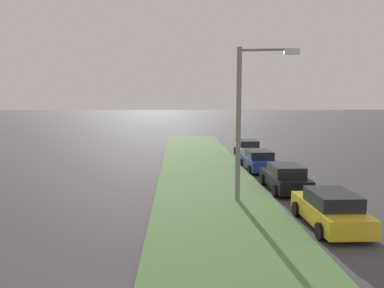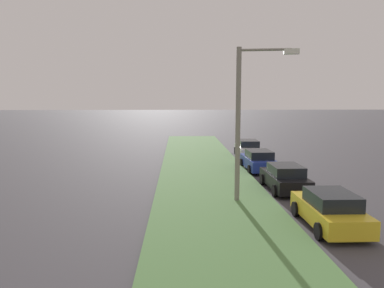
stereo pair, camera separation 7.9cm
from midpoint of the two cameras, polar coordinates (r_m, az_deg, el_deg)
grass_median at (r=19.10m, az=3.20°, el=-8.26°), size 60.00×6.00×0.12m
parked_car_yellow at (r=15.89m, az=20.42°, el=-9.45°), size 4.31×2.03×1.47m
parked_car_black at (r=21.24m, az=14.04°, el=-5.07°), size 4.32×2.07×1.47m
parked_car_blue at (r=26.58m, az=10.12°, el=-2.53°), size 4.35×2.11×1.47m
parked_car_white at (r=32.80m, az=8.50°, el=-0.67°), size 4.34×2.10×1.47m
streetlight at (r=17.93m, az=8.20°, el=4.70°), size 0.77×2.86×7.50m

